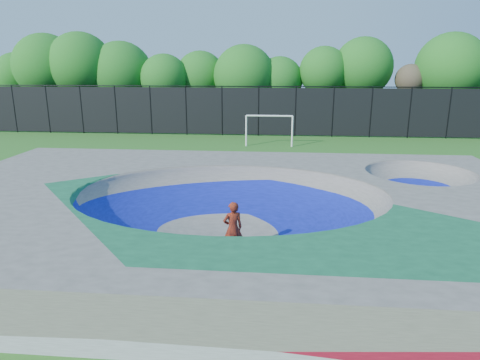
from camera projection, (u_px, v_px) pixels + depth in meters
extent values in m
plane|color=#26631B|center=(230.00, 232.00, 15.26)|extent=(120.00, 120.00, 0.00)
cube|color=gray|center=(230.00, 212.00, 15.07)|extent=(22.00, 14.00, 1.50)
imported|color=red|center=(233.00, 228.00, 13.25)|extent=(0.74, 0.63, 1.73)
cube|color=black|center=(233.00, 253.00, 13.47)|extent=(0.80, 0.54, 0.05)
cylinder|color=white|center=(246.00, 131.00, 30.78)|extent=(0.12, 0.12, 2.20)
cylinder|color=white|center=(292.00, 132.00, 30.50)|extent=(0.12, 0.12, 2.20)
cylinder|color=white|center=(269.00, 116.00, 30.35)|extent=(3.29, 0.12, 0.12)
cylinder|color=black|center=(14.00, 109.00, 36.71)|extent=(0.09, 0.09, 4.00)
cylinder|color=black|center=(48.00, 109.00, 36.45)|extent=(0.09, 0.09, 4.00)
cylinder|color=black|center=(82.00, 110.00, 36.20)|extent=(0.09, 0.09, 4.00)
cylinder|color=black|center=(116.00, 110.00, 35.94)|extent=(0.09, 0.09, 4.00)
cylinder|color=black|center=(151.00, 110.00, 35.68)|extent=(0.09, 0.09, 4.00)
cylinder|color=black|center=(186.00, 111.00, 35.42)|extent=(0.09, 0.09, 4.00)
cylinder|color=black|center=(222.00, 111.00, 35.17)|extent=(0.09, 0.09, 4.00)
cylinder|color=black|center=(258.00, 111.00, 34.91)|extent=(0.09, 0.09, 4.00)
cylinder|color=black|center=(295.00, 112.00, 34.65)|extent=(0.09, 0.09, 4.00)
cylinder|color=black|center=(333.00, 112.00, 34.39)|extent=(0.09, 0.09, 4.00)
cylinder|color=black|center=(371.00, 113.00, 34.14)|extent=(0.09, 0.09, 4.00)
cylinder|color=black|center=(410.00, 113.00, 33.88)|extent=(0.09, 0.09, 4.00)
cylinder|color=black|center=(449.00, 113.00, 33.62)|extent=(0.09, 0.09, 4.00)
cube|color=black|center=(258.00, 111.00, 34.91)|extent=(48.00, 0.03, 3.80)
cylinder|color=black|center=(259.00, 86.00, 34.38)|extent=(48.00, 0.08, 0.08)
cylinder|color=#4F3B27|center=(22.00, 108.00, 41.69)|extent=(0.44, 0.44, 3.17)
sphere|color=#1B691B|center=(18.00, 75.00, 40.86)|extent=(4.19, 4.19, 4.19)
cylinder|color=#4F3B27|center=(51.00, 108.00, 40.62)|extent=(0.44, 0.44, 3.31)
sphere|color=#1B691B|center=(46.00, 66.00, 39.60)|extent=(5.93, 5.93, 5.93)
cylinder|color=#4F3B27|center=(85.00, 108.00, 40.33)|extent=(0.44, 0.44, 3.41)
sphere|color=#1B691B|center=(81.00, 65.00, 39.29)|extent=(5.94, 5.94, 5.94)
cylinder|color=#4F3B27|center=(124.00, 111.00, 40.92)|extent=(0.44, 0.44, 2.68)
sphere|color=#1B691B|center=(121.00, 73.00, 39.99)|extent=(5.88, 5.88, 5.88)
cylinder|color=#4F3B27|center=(166.00, 112.00, 39.97)|extent=(0.44, 0.44, 2.82)
sphere|color=#1B691B|center=(164.00, 78.00, 39.16)|extent=(4.41, 4.41, 4.41)
cylinder|color=#4F3B27|center=(201.00, 110.00, 41.30)|extent=(0.44, 0.44, 2.88)
sphere|color=#1B691B|center=(200.00, 76.00, 40.46)|extent=(4.67, 4.67, 4.67)
cylinder|color=#4F3B27|center=(244.00, 113.00, 39.78)|extent=(0.44, 0.44, 2.61)
sphere|color=#1B691B|center=(244.00, 76.00, 38.88)|extent=(5.57, 5.57, 5.57)
cylinder|color=#4F3B27|center=(279.00, 112.00, 40.10)|extent=(0.44, 0.44, 2.71)
sphere|color=#1B691B|center=(279.00, 80.00, 39.32)|extent=(4.26, 4.26, 4.26)
cylinder|color=#4F3B27|center=(322.00, 109.00, 39.27)|extent=(0.44, 0.44, 3.49)
sphere|color=#1B691B|center=(324.00, 71.00, 38.37)|extent=(4.36, 4.36, 4.36)
cylinder|color=#4F3B27|center=(360.00, 109.00, 39.26)|extent=(0.44, 0.44, 3.52)
sphere|color=#1B691B|center=(363.00, 67.00, 38.27)|extent=(5.25, 5.25, 5.25)
cylinder|color=#4F3B27|center=(407.00, 111.00, 38.13)|extent=(0.44, 0.44, 3.36)
sphere|color=brown|center=(410.00, 79.00, 37.40)|extent=(2.60, 2.60, 2.60)
cylinder|color=#4F3B27|center=(445.00, 112.00, 37.76)|extent=(0.44, 0.44, 3.24)
sphere|color=#1B691B|center=(450.00, 67.00, 36.75)|extent=(5.90, 5.90, 5.90)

